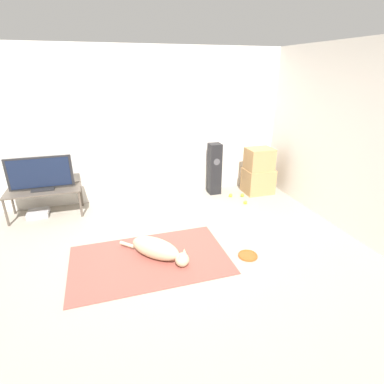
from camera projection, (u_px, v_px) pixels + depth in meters
name	position (u px, v px, depth m)	size (l,w,h in m)	color
ground_plane	(170.00, 258.00, 3.72)	(12.00, 12.00, 0.00)	#9E9384
wall_back	(140.00, 126.00, 5.10)	(8.00, 0.06, 2.55)	silver
wall_right	(359.00, 143.00, 3.95)	(0.06, 8.00, 2.55)	silver
area_rug	(150.00, 260.00, 3.68)	(1.90, 1.16, 0.01)	#934C42
dog	(158.00, 249.00, 3.65)	(0.76, 0.75, 0.27)	beige
frisbee	(248.00, 255.00, 3.75)	(0.24, 0.24, 0.03)	#DB511E
cardboard_box_lower	(258.00, 181.00, 5.64)	(0.52, 0.42, 0.46)	tan
cardboard_box_upper	(259.00, 159.00, 5.46)	(0.47, 0.38, 0.40)	tan
floor_speaker	(214.00, 169.00, 5.51)	(0.22, 0.22, 0.95)	black
tv_stand	(44.00, 192.00, 4.67)	(1.10, 0.48, 0.44)	brown
tv	(40.00, 174.00, 4.56)	(0.94, 0.20, 0.52)	#232326
tennis_ball_by_boxes	(242.00, 195.00, 5.50)	(0.07, 0.07, 0.07)	#C6E033
tennis_ball_near_speaker	(245.00, 202.00, 5.20)	(0.07, 0.07, 0.07)	#C6E033
tennis_ball_loose_on_carpet	(231.00, 195.00, 5.49)	(0.07, 0.07, 0.07)	#C6E033
game_console	(38.00, 213.00, 4.78)	(0.31, 0.29, 0.09)	#B7B7BC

